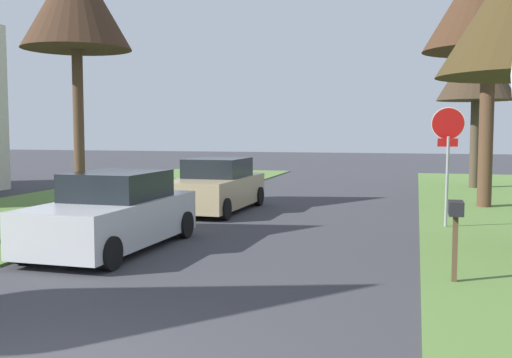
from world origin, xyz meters
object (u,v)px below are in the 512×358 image
at_px(parked_sedan_tan, 216,187).
at_px(curbside_mailbox, 456,218).
at_px(street_tree_right_far, 477,68).
at_px(parked_sedan_silver, 114,214).
at_px(street_tree_left_mid_b, 76,2).
at_px(stop_sign_far, 448,140).

relative_size(parked_sedan_tan, curbside_mailbox, 3.50).
height_order(street_tree_right_far, parked_sedan_silver, street_tree_right_far).
xyz_separation_m(street_tree_right_far, curbside_mailbox, (-1.69, -16.51, -3.87)).
bearing_deg(parked_sedan_silver, street_tree_left_mid_b, 126.88).
distance_m(street_tree_right_far, parked_sedan_silver, 17.89).
relative_size(stop_sign_far, parked_sedan_silver, 0.66).
xyz_separation_m(parked_sedan_tan, curbside_mailbox, (6.40, -7.26, 0.33)).
bearing_deg(parked_sedan_tan, street_tree_left_mid_b, -167.78).
bearing_deg(curbside_mailbox, street_tree_left_mid_b, 148.54).
bearing_deg(street_tree_right_far, parked_sedan_tan, -131.19).
bearing_deg(stop_sign_far, street_tree_right_far, 81.76).
bearing_deg(street_tree_right_far, street_tree_left_mid_b, -140.16).
bearing_deg(street_tree_right_far, parked_sedan_silver, -118.21).
distance_m(street_tree_left_mid_b, parked_sedan_tan, 6.85).
xyz_separation_m(street_tree_right_far, street_tree_left_mid_b, (-12.13, -10.12, 1.26)).
xyz_separation_m(parked_sedan_silver, parked_sedan_tan, (0.13, 6.08, 0.00)).
distance_m(street_tree_left_mid_b, curbside_mailbox, 13.27).
distance_m(street_tree_right_far, parked_sedan_tan, 12.99).
xyz_separation_m(stop_sign_far, parked_sedan_silver, (-6.65, -4.47, -1.45)).
bearing_deg(stop_sign_far, parked_sedan_tan, 166.08).
bearing_deg(stop_sign_far, curbside_mailbox, -91.17).
distance_m(parked_sedan_silver, curbside_mailbox, 6.65).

